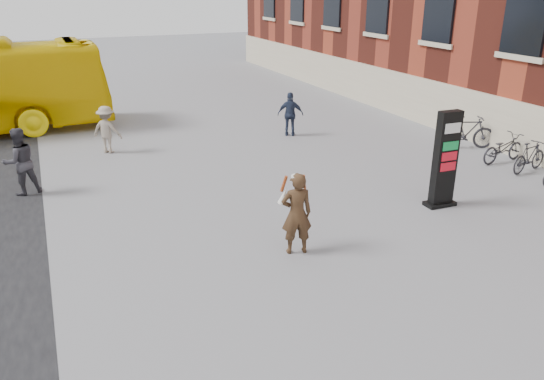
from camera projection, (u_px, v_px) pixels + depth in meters
name	position (u px, v px, depth m)	size (l,w,h in m)	color
ground	(310.00, 260.00, 11.05)	(100.00, 100.00, 0.00)	#9E9EA3
info_pylon	(445.00, 160.00, 13.27)	(0.81, 0.43, 2.49)	black
woman	(296.00, 212.00, 11.04)	(0.78, 0.73, 1.80)	#3E2816
pedestrian_a	(20.00, 162.00, 14.15)	(0.89, 0.69, 1.83)	#38373E
pedestrian_b	(107.00, 130.00, 17.66)	(1.03, 0.59, 1.59)	gray
pedestrian_c	(290.00, 114.00, 19.62)	(0.95, 0.40, 1.63)	#252F46
bike_5	(530.00, 157.00, 15.97)	(0.45, 1.59, 0.95)	#27262C
bike_6	(503.00, 148.00, 16.84)	(0.61, 1.74, 0.92)	#27262C
bike_7	(467.00, 132.00, 18.19)	(0.54, 1.91, 1.15)	#27262C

